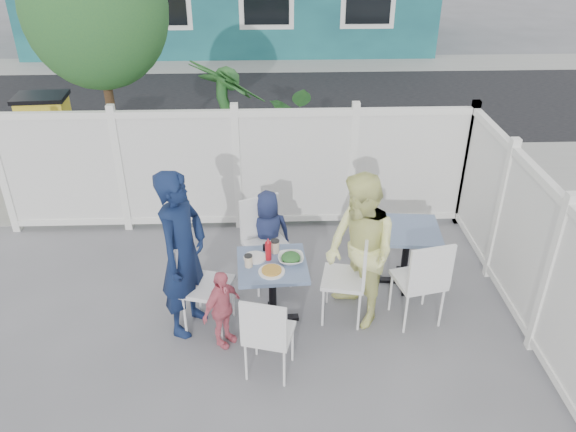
{
  "coord_description": "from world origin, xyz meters",
  "views": [
    {
      "loc": [
        0.51,
        -4.0,
        3.8
      ],
      "look_at": [
        0.68,
        0.88,
        1.01
      ],
      "focal_mm": 35.0,
      "sensor_mm": 36.0,
      "label": 1
    }
  ],
  "objects_px": {
    "woman": "(360,252)",
    "utility_cabinet": "(50,139)",
    "chair_right": "(353,272)",
    "man": "(183,254)",
    "chair_back": "(264,235)",
    "chair_near": "(267,332)",
    "chair_left": "(199,277)",
    "toddler": "(222,309)",
    "spare_table": "(407,241)",
    "boy": "(268,234)",
    "main_table": "(272,277)"
  },
  "relations": [
    {
      "from": "woman",
      "to": "utility_cabinet",
      "type": "bearing_deg",
      "value": -153.29
    },
    {
      "from": "chair_right",
      "to": "man",
      "type": "distance_m",
      "value": 1.67
    },
    {
      "from": "chair_back",
      "to": "woman",
      "type": "relative_size",
      "value": 0.62
    },
    {
      "from": "man",
      "to": "chair_back",
      "type": "bearing_deg",
      "value": -22.05
    },
    {
      "from": "chair_near",
      "to": "chair_left",
      "type": "bearing_deg",
      "value": 147.02
    },
    {
      "from": "chair_back",
      "to": "toddler",
      "type": "xyz_separation_m",
      "value": [
        -0.4,
        -1.04,
        -0.17
      ]
    },
    {
      "from": "chair_left",
      "to": "toddler",
      "type": "bearing_deg",
      "value": 54.85
    },
    {
      "from": "utility_cabinet",
      "to": "chair_back",
      "type": "relative_size",
      "value": 1.25
    },
    {
      "from": "spare_table",
      "to": "chair_back",
      "type": "relative_size",
      "value": 0.72
    },
    {
      "from": "utility_cabinet",
      "to": "boy",
      "type": "relative_size",
      "value": 1.2
    },
    {
      "from": "toddler",
      "to": "boy",
      "type": "bearing_deg",
      "value": 17.64
    },
    {
      "from": "main_table",
      "to": "chair_back",
      "type": "distance_m",
      "value": 0.74
    },
    {
      "from": "spare_table",
      "to": "toddler",
      "type": "distance_m",
      "value": 2.16
    },
    {
      "from": "utility_cabinet",
      "to": "chair_right",
      "type": "height_order",
      "value": "utility_cabinet"
    },
    {
      "from": "boy",
      "to": "chair_near",
      "type": "bearing_deg",
      "value": 78.88
    },
    {
      "from": "spare_table",
      "to": "utility_cabinet",
      "type": "bearing_deg",
      "value": 148.66
    },
    {
      "from": "spare_table",
      "to": "chair_right",
      "type": "distance_m",
      "value": 0.89
    },
    {
      "from": "main_table",
      "to": "chair_near",
      "type": "xyz_separation_m",
      "value": [
        -0.06,
        -0.76,
        -0.03
      ]
    },
    {
      "from": "spare_table",
      "to": "boy",
      "type": "height_order",
      "value": "boy"
    },
    {
      "from": "toddler",
      "to": "utility_cabinet",
      "type": "bearing_deg",
      "value": 74.93
    },
    {
      "from": "utility_cabinet",
      "to": "chair_left",
      "type": "relative_size",
      "value": 1.25
    },
    {
      "from": "spare_table",
      "to": "chair_left",
      "type": "xyz_separation_m",
      "value": [
        -2.19,
        -0.64,
        0.04
      ]
    },
    {
      "from": "main_table",
      "to": "woman",
      "type": "height_order",
      "value": "woman"
    },
    {
      "from": "utility_cabinet",
      "to": "chair_near",
      "type": "relative_size",
      "value": 1.39
    },
    {
      "from": "chair_left",
      "to": "chair_near",
      "type": "height_order",
      "value": "chair_left"
    },
    {
      "from": "chair_near",
      "to": "woman",
      "type": "relative_size",
      "value": 0.56
    },
    {
      "from": "utility_cabinet",
      "to": "main_table",
      "type": "relative_size",
      "value": 1.75
    },
    {
      "from": "chair_near",
      "to": "woman",
      "type": "height_order",
      "value": "woman"
    },
    {
      "from": "chair_right",
      "to": "toddler",
      "type": "height_order",
      "value": "chair_right"
    },
    {
      "from": "chair_left",
      "to": "chair_back",
      "type": "xyz_separation_m",
      "value": [
        0.63,
        0.76,
        -0.0
      ]
    },
    {
      "from": "spare_table",
      "to": "chair_right",
      "type": "xyz_separation_m",
      "value": [
        -0.67,
        -0.57,
        0.02
      ]
    },
    {
      "from": "spare_table",
      "to": "chair_near",
      "type": "height_order",
      "value": "chair_near"
    },
    {
      "from": "spare_table",
      "to": "chair_back",
      "type": "xyz_separation_m",
      "value": [
        -1.55,
        0.13,
        0.04
      ]
    },
    {
      "from": "chair_right",
      "to": "woman",
      "type": "bearing_deg",
      "value": -83.2
    },
    {
      "from": "main_table",
      "to": "spare_table",
      "type": "xyz_separation_m",
      "value": [
        1.47,
        0.61,
        -0.01
      ]
    },
    {
      "from": "boy",
      "to": "man",
      "type": "bearing_deg",
      "value": 37.29
    },
    {
      "from": "utility_cabinet",
      "to": "spare_table",
      "type": "xyz_separation_m",
      "value": [
        4.77,
        -2.91,
        -0.08
      ]
    },
    {
      "from": "main_table",
      "to": "spare_table",
      "type": "bearing_deg",
      "value": 22.47
    },
    {
      "from": "utility_cabinet",
      "to": "chair_back",
      "type": "height_order",
      "value": "utility_cabinet"
    },
    {
      "from": "man",
      "to": "toddler",
      "type": "height_order",
      "value": "man"
    },
    {
      "from": "main_table",
      "to": "chair_left",
      "type": "height_order",
      "value": "chair_left"
    },
    {
      "from": "utility_cabinet",
      "to": "man",
      "type": "bearing_deg",
      "value": -59.13
    },
    {
      "from": "main_table",
      "to": "spare_table",
      "type": "height_order",
      "value": "main_table"
    },
    {
      "from": "woman",
      "to": "chair_back",
      "type": "bearing_deg",
      "value": -150.25
    },
    {
      "from": "toddler",
      "to": "chair_back",
      "type": "bearing_deg",
      "value": 17.54
    },
    {
      "from": "man",
      "to": "chair_near",
      "type": "bearing_deg",
      "value": -110.16
    },
    {
      "from": "main_table",
      "to": "boy",
      "type": "distance_m",
      "value": 0.85
    },
    {
      "from": "chair_near",
      "to": "man",
      "type": "xyz_separation_m",
      "value": [
        -0.79,
        0.73,
        0.34
      ]
    },
    {
      "from": "spare_table",
      "to": "chair_near",
      "type": "distance_m",
      "value": 2.05
    },
    {
      "from": "chair_near",
      "to": "toddler",
      "type": "bearing_deg",
      "value": 148.31
    }
  ]
}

